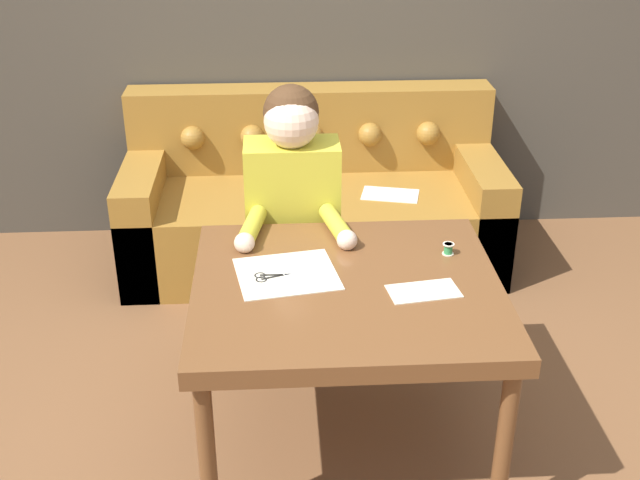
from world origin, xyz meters
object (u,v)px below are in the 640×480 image
at_px(scissors, 276,276).
at_px(thread_spool, 448,249).
at_px(dining_table, 347,301).
at_px(couch, 313,205).
at_px(person, 293,223).

xyz_separation_m(scissors, thread_spool, (0.66, 0.14, 0.02)).
height_order(dining_table, couch, couch).
bearing_deg(person, thread_spool, -37.37).
distance_m(person, thread_spool, 0.74).
bearing_deg(scissors, dining_table, -13.91).
relative_size(dining_table, thread_spool, 24.58).
bearing_deg(couch, thread_spool, -71.76).
xyz_separation_m(couch, thread_spool, (0.45, -1.37, 0.43)).
xyz_separation_m(couch, person, (-0.13, -0.92, 0.34)).
bearing_deg(thread_spool, dining_table, -153.84).
bearing_deg(scissors, couch, 82.10).
height_order(person, thread_spool, person).
xyz_separation_m(dining_table, person, (-0.18, 0.64, 0.01)).
height_order(dining_table, thread_spool, thread_spool).
distance_m(couch, thread_spool, 1.50).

